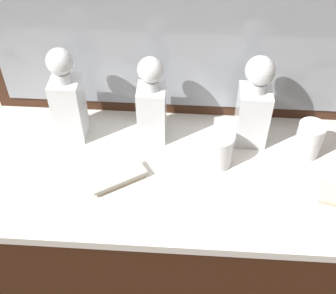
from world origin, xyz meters
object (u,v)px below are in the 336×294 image
at_px(crystal_tumbler_rear, 218,151).
at_px(crystal_tumbler_left, 309,141).
at_px(crystal_decanter_left, 68,103).
at_px(crystal_decanter_front, 152,108).
at_px(silver_brush_far_right, 117,178).
at_px(crystal_decanter_right, 253,109).

bearing_deg(crystal_tumbler_rear, crystal_tumbler_left, 12.00).
height_order(crystal_decanter_left, crystal_decanter_front, crystal_decanter_left).
height_order(crystal_tumbler_left, silver_brush_far_right, crystal_tumbler_left).
height_order(crystal_tumbler_left, crystal_tumbler_rear, crystal_tumbler_left).
bearing_deg(crystal_decanter_left, crystal_tumbler_left, -2.71).
xyz_separation_m(crystal_decanter_right, silver_brush_far_right, (-0.36, -0.19, -0.10)).
bearing_deg(crystal_decanter_right, crystal_decanter_front, -178.58).
relative_size(crystal_decanter_left, crystal_decanter_front, 1.08).
distance_m(crystal_decanter_front, crystal_tumbler_rear, 0.22).
height_order(crystal_decanter_front, crystal_tumbler_rear, crystal_decanter_front).
relative_size(crystal_decanter_right, crystal_tumbler_left, 2.71).
bearing_deg(crystal_tumbler_left, crystal_decanter_left, 177.29).
bearing_deg(crystal_decanter_front, crystal_decanter_right, 1.42).
xyz_separation_m(crystal_decanter_left, crystal_tumbler_rear, (0.43, -0.09, -0.07)).
bearing_deg(crystal_decanter_front, crystal_tumbler_rear, -26.35).
relative_size(crystal_decanter_front, crystal_tumbler_left, 2.61).
height_order(crystal_decanter_front, silver_brush_far_right, crystal_decanter_front).
xyz_separation_m(crystal_tumbler_rear, silver_brush_far_right, (-0.27, -0.09, -0.03)).
relative_size(crystal_decanter_front, silver_brush_far_right, 1.69).
bearing_deg(crystal_decanter_right, crystal_tumbler_rear, -132.70).
height_order(crystal_tumbler_rear, silver_brush_far_right, crystal_tumbler_rear).
relative_size(crystal_decanter_left, silver_brush_far_right, 1.83).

